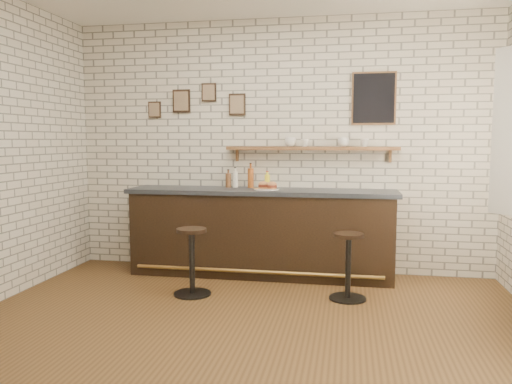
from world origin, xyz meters
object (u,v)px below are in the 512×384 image
at_px(bar_stool_left, 192,259).
at_px(bitters_bottle_amber, 251,178).
at_px(shelf_cup_d, 365,143).
at_px(sandwich_plate, 267,189).
at_px(bitters_bottle_brown, 228,180).
at_px(ciabatta_sandwich, 268,185).
at_px(condiment_bottle_yellow, 267,181).
at_px(shelf_cup_b, 305,143).
at_px(shelf_cup_c, 343,142).
at_px(bar_stool_right, 348,264).
at_px(bitters_bottle_white, 235,179).
at_px(shelf_cup_a, 290,142).
at_px(bar_counter, 261,232).

bearing_deg(bar_stool_left, bitters_bottle_amber, 68.71).
relative_size(bitters_bottle_amber, shelf_cup_d, 2.96).
xyz_separation_m(sandwich_plate, bitters_bottle_brown, (-0.50, 0.21, 0.08)).
relative_size(bitters_bottle_amber, bar_stool_left, 0.43).
height_order(ciabatta_sandwich, condiment_bottle_yellow, condiment_bottle_yellow).
xyz_separation_m(shelf_cup_b, shelf_cup_c, (0.44, 0.00, 0.01)).
bearing_deg(condiment_bottle_yellow, shelf_cup_b, 4.63).
bearing_deg(condiment_bottle_yellow, bar_stool_right, -43.09).
xyz_separation_m(bitters_bottle_amber, shelf_cup_c, (1.08, 0.04, 0.42)).
bearing_deg(shelf_cup_b, bitters_bottle_white, 106.62).
bearing_deg(bitters_bottle_amber, bar_stool_right, -37.73).
bearing_deg(sandwich_plate, shelf_cup_d, 12.68).
bearing_deg(shelf_cup_a, shelf_cup_b, -25.13).
distance_m(bitters_bottle_white, bar_stool_right, 1.78).
bearing_deg(ciabatta_sandwich, bitters_bottle_white, 153.79).
bearing_deg(shelf_cup_c, bitters_bottle_white, 102.32).
xyz_separation_m(bitters_bottle_brown, shelf_cup_a, (0.74, 0.04, 0.45)).
distance_m(bitters_bottle_brown, shelf_cup_b, 1.01).
height_order(bar_stool_right, shelf_cup_c, shelf_cup_c).
height_order(bitters_bottle_brown, bar_stool_left, bitters_bottle_brown).
bearing_deg(bar_stool_left, bar_stool_right, 5.27).
height_order(bar_counter, shelf_cup_b, shelf_cup_b).
height_order(bitters_bottle_brown, bar_stool_right, bitters_bottle_brown).
xyz_separation_m(bar_stool_right, shelf_cup_c, (-0.08, 0.93, 1.20)).
xyz_separation_m(sandwich_plate, bar_stool_left, (-0.63, -0.83, -0.65)).
xyz_separation_m(ciabatta_sandwich, bitters_bottle_white, (-0.43, 0.21, 0.05)).
xyz_separation_m(bitters_bottle_white, bar_stool_left, (-0.22, -1.04, -0.74)).
relative_size(bitters_bottle_white, shelf_cup_b, 2.66).
distance_m(sandwich_plate, shelf_cup_b, 0.71).
bearing_deg(shelf_cup_d, shelf_cup_c, -177.88).
distance_m(condiment_bottle_yellow, bar_stool_left, 1.41).
relative_size(bitters_bottle_white, bar_stool_right, 0.37).
height_order(bar_counter, bar_stool_right, bar_counter).
height_order(sandwich_plate, bitters_bottle_amber, bitters_bottle_amber).
distance_m(bitters_bottle_brown, bitters_bottle_amber, 0.28).
distance_m(bar_stool_right, shelf_cup_a, 1.67).
xyz_separation_m(bar_counter, bar_stool_right, (1.01, -0.73, -0.15)).
xyz_separation_m(bar_counter, bitters_bottle_brown, (-0.43, 0.17, 0.59)).
distance_m(bar_stool_left, shelf_cup_c, 2.18).
xyz_separation_m(condiment_bottle_yellow, shelf_cup_d, (1.12, 0.04, 0.45)).
bearing_deg(bar_counter, ciabatta_sandwich, -27.36).
height_order(bitters_bottle_amber, condiment_bottle_yellow, bitters_bottle_amber).
distance_m(bitters_bottle_amber, shelf_cup_c, 1.16).
xyz_separation_m(sandwich_plate, shelf_cup_c, (0.85, 0.25, 0.54)).
height_order(sandwich_plate, bar_stool_right, sandwich_plate).
bearing_deg(shelf_cup_c, bar_stool_right, -164.48).
xyz_separation_m(bitters_bottle_white, shelf_cup_a, (0.66, 0.04, 0.44)).
height_order(condiment_bottle_yellow, shelf_cup_c, shelf_cup_c).
relative_size(bitters_bottle_brown, bitters_bottle_amber, 0.73).
bearing_deg(sandwich_plate, shelf_cup_c, 16.07).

